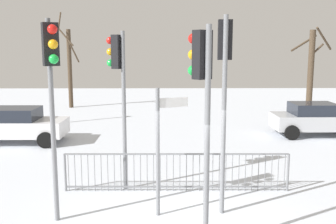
{
  "coord_description": "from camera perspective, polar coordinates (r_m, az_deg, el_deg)",
  "views": [
    {
      "loc": [
        -0.34,
        -7.96,
        3.91
      ],
      "look_at": [
        -0.22,
        3.57,
        2.01
      ],
      "focal_mm": 41.72,
      "sensor_mm": 36.0,
      "label": 1
    }
  ],
  "objects": [
    {
      "name": "traffic_light_rear_right",
      "position": [
        8.7,
        -16.62,
        5.09
      ],
      "size": [
        0.41,
        0.52,
        4.53
      ],
      "rotation": [
        0.0,
        0.0,
        3.63
      ],
      "color": "slate",
      "rests_on": "ground"
    },
    {
      "name": "traffic_light_mid_right",
      "position": [
        9.09,
        8.23,
        6.03
      ],
      "size": [
        0.33,
        0.57,
        4.64
      ],
      "rotation": [
        0.0,
        0.0,
        6.22
      ],
      "color": "slate",
      "rests_on": "ground"
    },
    {
      "name": "traffic_light_rear_left",
      "position": [
        10.64,
        -7.18,
        5.42
      ],
      "size": [
        0.52,
        0.41,
        4.35
      ],
      "rotation": [
        0.0,
        0.0,
        1.07
      ],
      "color": "slate",
      "rests_on": "ground"
    },
    {
      "name": "traffic_light_foreground_left",
      "position": [
        7.31,
        5.05,
        3.57
      ],
      "size": [
        0.45,
        0.48,
        4.33
      ],
      "rotation": [
        0.0,
        0.0,
        0.66
      ],
      "color": "slate",
      "rests_on": "ground"
    },
    {
      "name": "direction_sign_post",
      "position": [
        9.01,
        -1.13,
        -4.85
      ],
      "size": [
        0.75,
        0.32,
        3.02
      ],
      "rotation": [
        0.0,
        0.0,
        0.36
      ],
      "color": "slate",
      "rests_on": "ground"
    },
    {
      "name": "pedestrian_guard_railing",
      "position": [
        10.82,
        1.27,
        -8.71
      ],
      "size": [
        6.18,
        0.12,
        1.07
      ],
      "rotation": [
        0.0,
        0.0,
        -0.01
      ],
      "color": "slate",
      "rests_on": "ground"
    },
    {
      "name": "car_white_near",
      "position": [
        17.29,
        -21.08,
        -1.73
      ],
      "size": [
        3.82,
        1.96,
        1.47
      ],
      "rotation": [
        0.0,
        0.0,
        -0.01
      ],
      "color": "silver",
      "rests_on": "ground"
    },
    {
      "name": "car_silver_trailing",
      "position": [
        18.7,
        20.68,
        -0.91
      ],
      "size": [
        3.81,
        1.94,
        1.47
      ],
      "rotation": [
        0.0,
        0.0,
        0.01
      ],
      "color": "#B2B5BA",
      "rests_on": "ground"
    },
    {
      "name": "bare_tree_left",
      "position": [
        26.36,
        -14.23,
        6.65
      ],
      "size": [
        1.43,
        1.38,
        6.21
      ],
      "color": "#473828",
      "rests_on": "ground"
    },
    {
      "name": "bare_tree_centre",
      "position": [
        24.55,
        20.16,
        5.87
      ],
      "size": [
        2.14,
        2.17,
        5.06
      ],
      "color": "#473828",
      "rests_on": "ground"
    }
  ]
}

